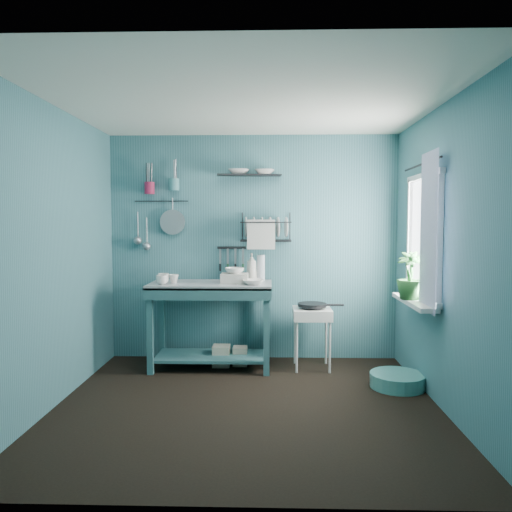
{
  "coord_description": "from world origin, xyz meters",
  "views": [
    {
      "loc": [
        0.19,
        -4.08,
        1.53
      ],
      "look_at": [
        0.05,
        0.85,
        1.2
      ],
      "focal_mm": 35.0,
      "sensor_mm": 36.0,
      "label": 1
    }
  ],
  "objects_px": {
    "mug_right": "(164,278)",
    "water_bottle": "(261,268)",
    "dish_rack": "(266,227)",
    "floor_basin": "(397,380)",
    "wash_tub": "(235,278)",
    "colander": "(173,222)",
    "utensil_cup_teal": "(174,185)",
    "potted_plant": "(410,275)",
    "mug_left": "(162,280)",
    "storage_tin_small": "(240,356)",
    "work_counter": "(211,325)",
    "hotplate_stand": "(312,338)",
    "soap_bottle": "(252,267)",
    "mug_mid": "(174,279)",
    "frying_pan": "(312,305)",
    "storage_tin_large": "(221,356)",
    "utensil_cup_magenta": "(150,188)"
  },
  "relations": [
    {
      "from": "storage_tin_small",
      "to": "hotplate_stand",
      "type": "bearing_deg",
      "value": -6.06
    },
    {
      "from": "colander",
      "to": "storage_tin_large",
      "type": "distance_m",
      "value": 1.56
    },
    {
      "from": "work_counter",
      "to": "dish_rack",
      "type": "bearing_deg",
      "value": 31.35
    },
    {
      "from": "storage_tin_small",
      "to": "mug_left",
      "type": "bearing_deg",
      "value": -162.9
    },
    {
      "from": "frying_pan",
      "to": "potted_plant",
      "type": "height_order",
      "value": "potted_plant"
    },
    {
      "from": "colander",
      "to": "mug_mid",
      "type": "bearing_deg",
      "value": -77.97
    },
    {
      "from": "utensil_cup_teal",
      "to": "colander",
      "type": "distance_m",
      "value": 0.41
    },
    {
      "from": "soap_bottle",
      "to": "utensil_cup_teal",
      "type": "height_order",
      "value": "utensil_cup_teal"
    },
    {
      "from": "wash_tub",
      "to": "soap_bottle",
      "type": "relative_size",
      "value": 0.94
    },
    {
      "from": "hotplate_stand",
      "to": "utensil_cup_magenta",
      "type": "distance_m",
      "value": 2.41
    },
    {
      "from": "soap_bottle",
      "to": "mug_right",
      "type": "bearing_deg",
      "value": -167.74
    },
    {
      "from": "utensil_cup_teal",
      "to": "potted_plant",
      "type": "distance_m",
      "value": 2.68
    },
    {
      "from": "mug_right",
      "to": "dish_rack",
      "type": "xyz_separation_m",
      "value": [
        1.07,
        0.27,
        0.53
      ]
    },
    {
      "from": "frying_pan",
      "to": "storage_tin_small",
      "type": "height_order",
      "value": "frying_pan"
    },
    {
      "from": "soap_bottle",
      "to": "utensil_cup_magenta",
      "type": "distance_m",
      "value": 1.43
    },
    {
      "from": "mug_right",
      "to": "storage_tin_small",
      "type": "xyz_separation_m",
      "value": [
        0.8,
        0.08,
        -0.85
      ]
    },
    {
      "from": "potted_plant",
      "to": "storage_tin_small",
      "type": "distance_m",
      "value": 1.99
    },
    {
      "from": "hotplate_stand",
      "to": "frying_pan",
      "type": "distance_m",
      "value": 0.35
    },
    {
      "from": "frying_pan",
      "to": "storage_tin_small",
      "type": "bearing_deg",
      "value": 173.94
    },
    {
      "from": "water_bottle",
      "to": "frying_pan",
      "type": "height_order",
      "value": "water_bottle"
    },
    {
      "from": "mug_left",
      "to": "mug_right",
      "type": "height_order",
      "value": "same"
    },
    {
      "from": "colander",
      "to": "storage_tin_small",
      "type": "height_order",
      "value": "colander"
    },
    {
      "from": "mug_mid",
      "to": "frying_pan",
      "type": "xyz_separation_m",
      "value": [
        1.44,
        0.06,
        -0.28
      ]
    },
    {
      "from": "frying_pan",
      "to": "utensil_cup_magenta",
      "type": "xyz_separation_m",
      "value": [
        -1.77,
        0.32,
        1.24
      ]
    },
    {
      "from": "soap_bottle",
      "to": "hotplate_stand",
      "type": "xyz_separation_m",
      "value": [
        0.64,
        -0.2,
        -0.73
      ]
    },
    {
      "from": "work_counter",
      "to": "hotplate_stand",
      "type": "height_order",
      "value": "work_counter"
    },
    {
      "from": "soap_bottle",
      "to": "frying_pan",
      "type": "xyz_separation_m",
      "value": [
        0.64,
        -0.2,
        -0.38
      ]
    },
    {
      "from": "water_bottle",
      "to": "hotplate_stand",
      "type": "relative_size",
      "value": 0.44
    },
    {
      "from": "hotplate_stand",
      "to": "dish_rack",
      "type": "height_order",
      "value": "dish_rack"
    },
    {
      "from": "wash_tub",
      "to": "storage_tin_large",
      "type": "bearing_deg",
      "value": 154.98
    },
    {
      "from": "mug_right",
      "to": "floor_basin",
      "type": "height_order",
      "value": "mug_right"
    },
    {
      "from": "hotplate_stand",
      "to": "colander",
      "type": "distance_m",
      "value": 1.99
    },
    {
      "from": "frying_pan",
      "to": "colander",
      "type": "height_order",
      "value": "colander"
    },
    {
      "from": "frying_pan",
      "to": "work_counter",
      "type": "bearing_deg",
      "value": 179.96
    },
    {
      "from": "mug_mid",
      "to": "wash_tub",
      "type": "bearing_deg",
      "value": 3.63
    },
    {
      "from": "dish_rack",
      "to": "floor_basin",
      "type": "height_order",
      "value": "dish_rack"
    },
    {
      "from": "work_counter",
      "to": "utensil_cup_teal",
      "type": "bearing_deg",
      "value": 149.86
    },
    {
      "from": "mug_mid",
      "to": "colander",
      "type": "height_order",
      "value": "colander"
    },
    {
      "from": "wash_tub",
      "to": "colander",
      "type": "bearing_deg",
      "value": 152.66
    },
    {
      "from": "utensil_cup_teal",
      "to": "storage_tin_large",
      "type": "distance_m",
      "value": 1.93
    },
    {
      "from": "work_counter",
      "to": "wash_tub",
      "type": "xyz_separation_m",
      "value": [
        0.25,
        -0.02,
        0.5
      ]
    },
    {
      "from": "mug_right",
      "to": "water_bottle",
      "type": "distance_m",
      "value": 1.05
    },
    {
      "from": "mug_left",
      "to": "potted_plant",
      "type": "distance_m",
      "value": 2.43
    },
    {
      "from": "mug_left",
      "to": "storage_tin_small",
      "type": "relative_size",
      "value": 0.61
    },
    {
      "from": "water_bottle",
      "to": "storage_tin_large",
      "type": "xyz_separation_m",
      "value": [
        -0.42,
        -0.17,
        -0.93
      ]
    },
    {
      "from": "mug_right",
      "to": "storage_tin_large",
      "type": "relative_size",
      "value": 0.56
    },
    {
      "from": "mug_left",
      "to": "storage_tin_large",
      "type": "distance_m",
      "value": 1.04
    },
    {
      "from": "storage_tin_small",
      "to": "work_counter",
      "type": "bearing_deg",
      "value": -165.07
    },
    {
      "from": "hotplate_stand",
      "to": "utensil_cup_teal",
      "type": "height_order",
      "value": "utensil_cup_teal"
    },
    {
      "from": "work_counter",
      "to": "wash_tub",
      "type": "bearing_deg",
      "value": 1.5
    }
  ]
}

